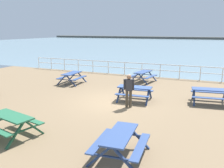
{
  "coord_description": "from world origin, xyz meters",
  "views": [
    {
      "loc": [
        4.73,
        -11.37,
        3.76
      ],
      "look_at": [
        -0.44,
        0.67,
        0.8
      ],
      "focal_mm": 38.45,
      "sensor_mm": 36.0,
      "label": 1
    }
  ],
  "objects": [
    {
      "name": "ground_plane",
      "position": [
        0.0,
        0.0,
        -0.1
      ],
      "size": [
        30.0,
        24.0,
        0.2
      ],
      "primitive_type": "cube",
      "color": "#846B4C"
    },
    {
      "name": "sea_band",
      "position": [
        0.0,
        52.75,
        0.0
      ],
      "size": [
        142.0,
        90.0,
        0.01
      ],
      "primitive_type": "cube",
      "color": "gray",
      "rests_on": "ground"
    },
    {
      "name": "distant_shoreline",
      "position": [
        0.0,
        95.75,
        0.0
      ],
      "size": [
        142.0,
        6.0,
        1.8
      ],
      "primitive_type": "cube",
      "color": "#4C4C47",
      "rests_on": "ground"
    },
    {
      "name": "seaward_railing",
      "position": [
        -0.0,
        7.75,
        0.73
      ],
      "size": [
        23.07,
        0.07,
        1.08
      ],
      "color": "white",
      "rests_on": "ground"
    },
    {
      "name": "picnic_table_near_left",
      "position": [
        -4.55,
        2.96,
        0.58
      ],
      "size": [
        1.62,
        1.87,
        0.8
      ],
      "rotation": [
        0.0,
        0.0,
        1.62
      ],
      "color": "#334C84",
      "rests_on": "ground"
    },
    {
      "name": "picnic_table_near_right",
      "position": [
        0.9,
        0.66,
        0.58
      ],
      "size": [
        1.9,
        1.66,
        0.8
      ],
      "rotation": [
        0.0,
        0.0,
        0.07
      ],
      "color": "#334C84",
      "rests_on": "ground"
    },
    {
      "name": "picnic_table_far_left",
      "position": [
        4.65,
        1.7,
        0.58
      ],
      "size": [
        1.99,
        1.75,
        0.8
      ],
      "rotation": [
        0.0,
        0.0,
        0.14
      ],
      "color": "#334C84",
      "rests_on": "ground"
    },
    {
      "name": "picnic_table_far_right",
      "position": [
        -1.8,
        -5.34,
        0.58
      ],
      "size": [
        2.08,
        1.86,
        0.8
      ],
      "rotation": [
        0.0,
        0.0,
        -0.21
      ],
      "color": "#286B47",
      "rests_on": "ground"
    },
    {
      "name": "picnic_table_seaward",
      "position": [
        -0.02,
        5.52,
        0.58
      ],
      "size": [
        1.8,
        2.03,
        0.8
      ],
      "rotation": [
        0.0,
        0.0,
        1.4
      ],
      "color": "#334C84",
      "rests_on": "ground"
    },
    {
      "name": "picnic_table_corner",
      "position": [
        2.35,
        -5.22,
        0.58
      ],
      "size": [
        1.68,
        1.92,
        0.8
      ],
      "rotation": [
        0.0,
        0.0,
        1.66
      ],
      "color": "#334C84",
      "rests_on": "ground"
    },
    {
      "name": "visitor",
      "position": [
        0.99,
        -0.58,
        0.95
      ],
      "size": [
        0.49,
        0.34,
        1.66
      ],
      "rotation": [
        0.0,
        0.0,
        5.13
      ],
      "color": "#4C4233",
      "rests_on": "ground"
    }
  ]
}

